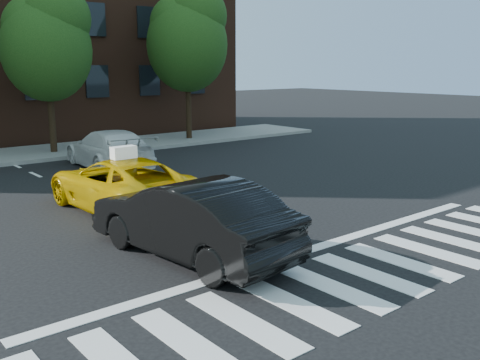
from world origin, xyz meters
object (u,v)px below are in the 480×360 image
at_px(tree_mid, 47,39).
at_px(black_sedan, 191,218).
at_px(tree_right, 188,35).
at_px(white_suv, 109,149).
at_px(taxi, 122,184).

xyz_separation_m(tree_mid, black_sedan, (-2.53, -14.12, -4.06)).
distance_m(tree_mid, tree_right, 7.01).
bearing_deg(black_sedan, tree_mid, -106.31).
xyz_separation_m(tree_right, black_sedan, (-9.53, -14.12, -4.47)).
height_order(tree_mid, white_suv, tree_mid).
bearing_deg(taxi, tree_right, -133.49).
distance_m(tree_mid, white_suv, 6.01).
distance_m(black_sedan, white_suv, 10.22).
bearing_deg(white_suv, taxi, 72.38).
xyz_separation_m(black_sedan, white_suv, (2.98, 9.77, -0.06)).
distance_m(tree_right, black_sedan, 17.61).
xyz_separation_m(taxi, white_suv, (2.38, 5.65, 0.02)).
distance_m(tree_mid, black_sedan, 14.91).
height_order(tree_right, black_sedan, tree_right).
bearing_deg(taxi, black_sedan, 80.02).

